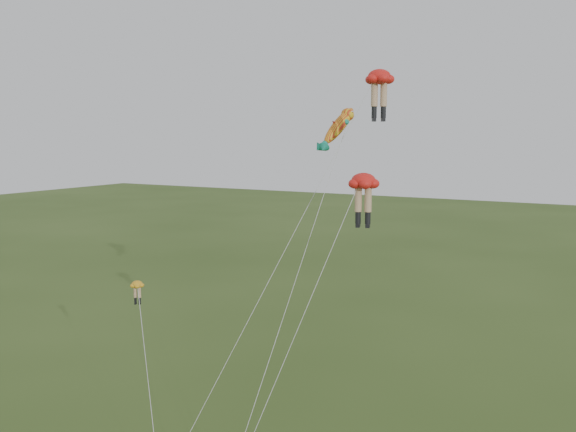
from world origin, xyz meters
The scene contains 4 objects.
legs_kite_red_high centered at (4.76, 8.16, 20.63)m, with size 9.13×10.50×21.49m.
legs_kite_red_mid centered at (6.10, 2.91, 15.16)m, with size 5.59×7.08×15.94m.
legs_kite_yellow centered at (-6.21, 0.15, 8.56)m, with size 6.37×5.66×9.55m.
fish_kite centered at (1.01, 11.10, 18.25)m, with size 1.95×14.89×19.82m.
Camera 1 is at (18.34, -26.51, 17.82)m, focal length 40.00 mm.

